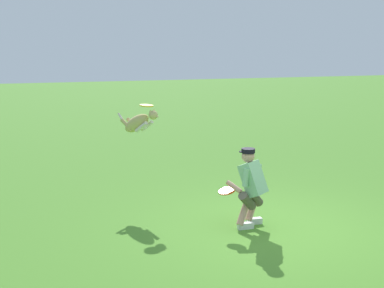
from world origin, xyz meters
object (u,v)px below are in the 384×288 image
(frisbee_held, at_px, (227,191))
(dog, at_px, (139,123))
(frisbee_flying, at_px, (146,105))
(person, at_px, (251,185))

(frisbee_held, bearing_deg, dog, -62.29)
(frisbee_flying, height_order, frisbee_held, frisbee_flying)
(dog, bearing_deg, frisbee_flying, 6.46)
(frisbee_held, bearing_deg, frisbee_flying, -63.71)
(dog, height_order, frisbee_held, dog)
(frisbee_flying, bearing_deg, person, 123.50)
(person, height_order, dog, dog)
(frisbee_flying, relative_size, frisbee_held, 0.93)
(person, xyz_separation_m, dog, (1.43, -2.10, 0.76))
(person, relative_size, dog, 1.50)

